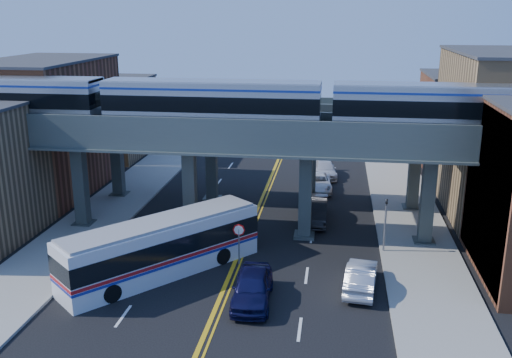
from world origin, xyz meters
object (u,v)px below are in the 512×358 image
at_px(car_lane_b, 314,210).
at_px(car_lane_d, 325,169).
at_px(stop_sign, 239,237).
at_px(traffic_signal, 385,219).
at_px(car_parked_curb, 361,277).
at_px(car_lane_a, 252,287).
at_px(car_lane_c, 317,183).
at_px(transit_bus, 162,247).
at_px(transit_train, 212,103).

xyz_separation_m(car_lane_b, car_lane_d, (0.48, 12.09, -0.18)).
bearing_deg(stop_sign, traffic_signal, 18.63).
distance_m(car_lane_d, car_parked_curb, 22.78).
relative_size(traffic_signal, car_lane_b, 0.76).
bearing_deg(car_lane_a, car_lane_c, 79.93).
xyz_separation_m(stop_sign, car_lane_d, (4.70, 20.32, -1.05)).
height_order(transit_bus, car_lane_a, transit_bus).
height_order(traffic_signal, car_lane_d, traffic_signal).
bearing_deg(traffic_signal, car_lane_a, -134.32).
bearing_deg(car_lane_d, transit_bus, -118.17).
bearing_deg(transit_bus, stop_sign, -24.93).
height_order(transit_train, car_parked_curb, transit_train).
bearing_deg(car_lane_d, car_lane_b, -98.50).
distance_m(transit_bus, car_lane_c, 19.62).
bearing_deg(car_lane_b, car_parked_curb, -74.20).
bearing_deg(transit_bus, car_parked_curb, -50.91).
bearing_deg(car_parked_curb, car_lane_b, -67.63).
distance_m(traffic_signal, car_lane_c, 13.76).
bearing_deg(stop_sign, transit_bus, -156.21).
bearing_deg(transit_train, transit_bus, -103.40).
xyz_separation_m(traffic_signal, car_parked_curb, (-1.63, -5.31, -1.54)).
distance_m(transit_bus, car_lane_a, 6.40).
relative_size(car_lane_c, car_lane_d, 1.04).
relative_size(transit_train, traffic_signal, 10.82).
relative_size(car_lane_a, car_parked_curb, 1.09).
height_order(car_lane_a, car_lane_c, car_lane_a).
relative_size(traffic_signal, car_lane_c, 0.80).
bearing_deg(transit_train, stop_sign, -62.49).
height_order(traffic_signal, car_lane_a, traffic_signal).
bearing_deg(car_lane_d, stop_sign, -109.25).
xyz_separation_m(transit_train, traffic_signal, (11.50, -2.00, -6.85)).
bearing_deg(car_parked_curb, car_lane_c, -74.06).
height_order(transit_train, transit_bus, transit_train).
relative_size(stop_sign, car_parked_curb, 0.57).
relative_size(car_lane_a, car_lane_b, 0.93).
bearing_deg(stop_sign, car_parked_curb, -17.62).
distance_m(car_lane_a, car_lane_b, 13.10).
relative_size(car_lane_a, car_lane_d, 1.02).
bearing_deg(car_lane_b, stop_sign, -117.45).
bearing_deg(car_lane_a, car_lane_b, 75.41).
height_order(car_lane_b, car_lane_d, car_lane_b).
xyz_separation_m(traffic_signal, car_lane_b, (-4.68, 5.24, -1.41)).
bearing_deg(car_lane_a, car_lane_d, 80.07).
xyz_separation_m(transit_train, car_lane_b, (6.82, 3.24, -8.26)).
xyz_separation_m(transit_bus, car_parked_curb, (11.51, -0.44, -0.88)).
height_order(car_lane_a, car_lane_b, car_lane_b).
xyz_separation_m(transit_train, car_lane_c, (6.78, 10.83, -8.44)).
xyz_separation_m(car_lane_c, car_lane_d, (0.53, 4.50, 0.00)).
bearing_deg(car_lane_c, traffic_signal, -73.83).
relative_size(car_lane_d, car_parked_curb, 1.07).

